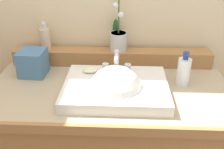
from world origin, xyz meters
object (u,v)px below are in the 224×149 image
soap_bar (90,70)px  tissue_box (33,63)px  potted_plant (118,38)px  soap_dispenser (45,38)px  sink_basin (116,91)px  lotion_bottle (184,71)px

soap_bar → tissue_box: tissue_box is taller
tissue_box → potted_plant: bearing=19.2°
soap_dispenser → tissue_box: bearing=-102.2°
potted_plant → tissue_box: 0.47m
sink_basin → soap_bar: 0.18m
lotion_bottle → potted_plant: bearing=145.3°
potted_plant → lotion_bottle: potted_plant is taller
sink_basin → soap_dispenser: 0.53m
soap_dispenser → lotion_bottle: soap_dispenser is taller
soap_dispenser → lotion_bottle: (0.72, -0.22, -0.07)m
soap_bar → soap_dispenser: 0.36m
sink_basin → soap_bar: (-0.13, 0.11, 0.04)m
soap_bar → lotion_bottle: lotion_bottle is taller
soap_bar → potted_plant: bearing=58.8°
soap_bar → tissue_box: 0.31m
soap_bar → potted_plant: potted_plant is taller
sink_basin → soap_bar: sink_basin is taller
soap_dispenser → tissue_box: (-0.03, -0.15, -0.08)m
potted_plant → soap_dispenser: 0.40m
soap_dispenser → tissue_box: 0.17m
soap_bar → lotion_bottle: size_ratio=0.41×
lotion_bottle → tissue_box: 0.76m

